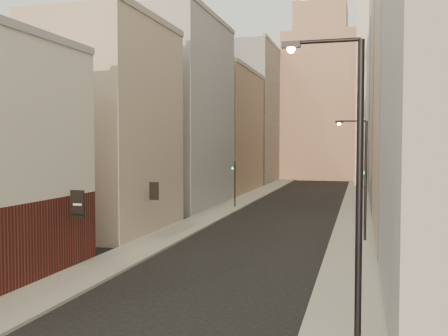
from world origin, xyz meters
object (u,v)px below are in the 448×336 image
at_px(white_tower, 381,73).
at_px(streetlamp_mid, 363,173).
at_px(streetlamp_near, 351,173).
at_px(traffic_light_right, 362,176).
at_px(clock_tower, 320,90).
at_px(traffic_light_left, 235,173).

distance_m(white_tower, streetlamp_mid, 53.54).
bearing_deg(streetlamp_near, white_tower, 86.91).
xyz_separation_m(streetlamp_mid, traffic_light_right, (-0.06, 11.02, -0.90)).
height_order(streetlamp_near, traffic_light_right, streetlamp_near).
xyz_separation_m(streetlamp_near, streetlamp_mid, (0.40, 18.72, -1.01)).
bearing_deg(clock_tower, streetlamp_near, -84.77).
relative_size(clock_tower, traffic_light_right, 8.98).
relative_size(streetlamp_near, streetlamp_mid, 1.21).
bearing_deg(clock_tower, traffic_light_right, -81.61).
height_order(streetlamp_near, traffic_light_left, streetlamp_near).
bearing_deg(streetlamp_near, clock_tower, 94.80).
height_order(clock_tower, white_tower, clock_tower).
bearing_deg(streetlamp_mid, streetlamp_near, -104.64).
bearing_deg(white_tower, traffic_light_left, -113.98).
distance_m(white_tower, traffic_light_left, 41.94).
bearing_deg(traffic_light_right, streetlamp_mid, 94.38).
distance_m(streetlamp_mid, traffic_light_left, 20.55).
bearing_deg(traffic_light_left, white_tower, -116.58).
bearing_deg(white_tower, traffic_light_right, -94.14).
height_order(streetlamp_mid, traffic_light_left, streetlamp_mid).
bearing_deg(clock_tower, traffic_light_left, -95.65).
relative_size(streetlamp_mid, traffic_light_left, 1.68).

